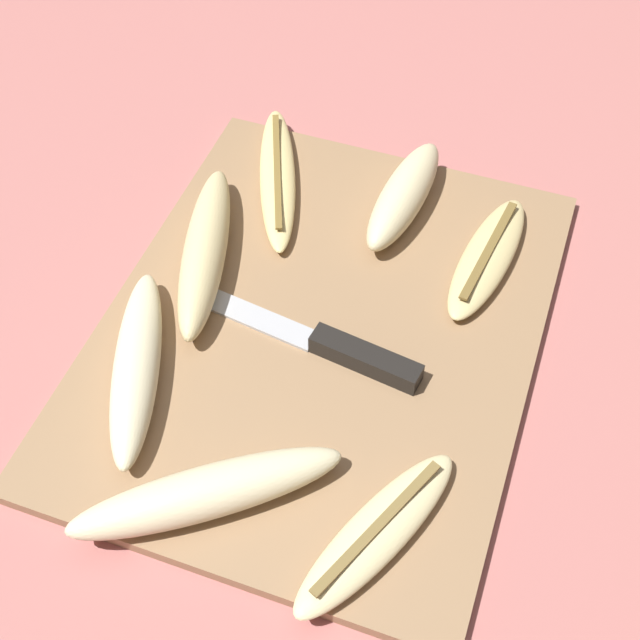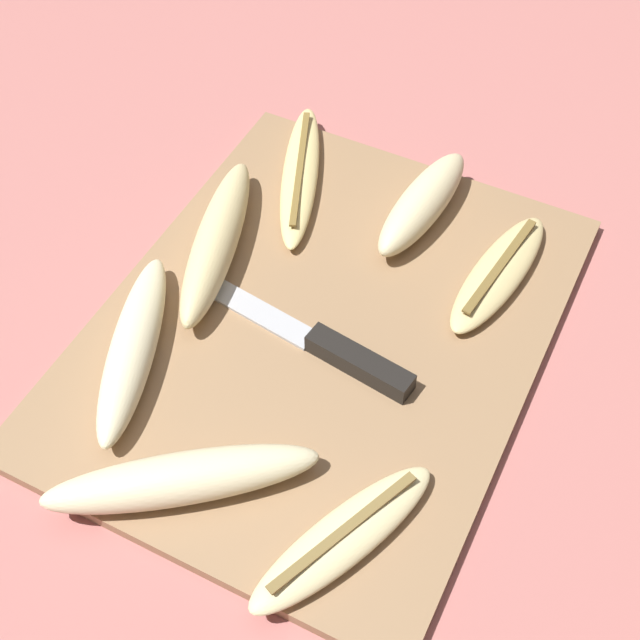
{
  "view_description": "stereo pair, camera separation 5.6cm",
  "coord_description": "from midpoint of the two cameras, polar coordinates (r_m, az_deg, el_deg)",
  "views": [
    {
      "loc": [
        -0.43,
        -0.16,
        0.61
      ],
      "look_at": [
        0.0,
        0.0,
        0.02
      ],
      "focal_mm": 50.0,
      "sensor_mm": 36.0,
      "label": 1
    },
    {
      "loc": [
        -0.41,
        -0.21,
        0.61
      ],
      "look_at": [
        0.0,
        0.0,
        0.02
      ],
      "focal_mm": 50.0,
      "sensor_mm": 36.0,
      "label": 2
    }
  ],
  "objects": [
    {
      "name": "knife",
      "position": [
        0.73,
        -0.68,
        -2.06
      ],
      "size": [
        0.05,
        0.21,
        0.02
      ],
      "rotation": [
        0.0,
        0.0,
        -0.14
      ],
      "color": "black",
      "rests_on": "cutting_board"
    },
    {
      "name": "banana_golden_short",
      "position": [
        0.87,
        -4.62,
        9.04
      ],
      "size": [
        0.2,
        0.11,
        0.02
      ],
      "rotation": [
        0.0,
        0.0,
        1.96
      ],
      "color": "#EDD689",
      "rests_on": "cutting_board"
    },
    {
      "name": "banana_pale_long",
      "position": [
        0.66,
        -9.73,
        -10.96
      ],
      "size": [
        0.16,
        0.19,
        0.03
      ],
      "rotation": [
        0.0,
        0.0,
        0.65
      ],
      "color": "beige",
      "rests_on": "cutting_board"
    },
    {
      "name": "banana_bright_far",
      "position": [
        0.73,
        -13.84,
        -2.94
      ],
      "size": [
        0.19,
        0.1,
        0.03
      ],
      "rotation": [
        0.0,
        0.0,
        5.08
      ],
      "color": "beige",
      "rests_on": "cutting_board"
    },
    {
      "name": "banana_cream_curved",
      "position": [
        0.83,
        3.45,
        7.91
      ],
      "size": [
        0.15,
        0.05,
        0.04
      ],
      "rotation": [
        0.0,
        0.0,
        4.62
      ],
      "color": "beige",
      "rests_on": "cutting_board"
    },
    {
      "name": "banana_soft_right",
      "position": [
        0.64,
        1.1,
        -13.59
      ],
      "size": [
        0.17,
        0.1,
        0.02
      ],
      "rotation": [
        0.0,
        0.0,
        1.17
      ],
      "color": "beige",
      "rests_on": "cutting_board"
    },
    {
      "name": "cutting_board",
      "position": [
        0.76,
        -2.13,
        -0.85
      ],
      "size": [
        0.46,
        0.36,
        0.01
      ],
      "color": "#997551",
      "rests_on": "ground_plane"
    },
    {
      "name": "banana_ripe_center",
      "position": [
        0.79,
        -9.4,
        4.34
      ],
      "size": [
        0.2,
        0.09,
        0.04
      ],
      "rotation": [
        0.0,
        0.0,
        5.0
      ],
      "color": "beige",
      "rests_on": "cutting_board"
    },
    {
      "name": "banana_spotted_left",
      "position": [
        0.8,
        8.69,
        3.92
      ],
      "size": [
        0.16,
        0.06,
        0.02
      ],
      "rotation": [
        0.0,
        0.0,
        1.44
      ],
      "color": "#DBC684",
      "rests_on": "cutting_board"
    },
    {
      "name": "ground_plane",
      "position": [
        0.76,
        -2.12,
        -1.13
      ],
      "size": [
        4.0,
        4.0,
        0.0
      ],
      "primitive_type": "plane",
      "color": "#B76B66"
    }
  ]
}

